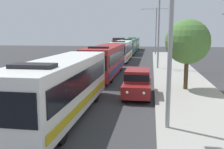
% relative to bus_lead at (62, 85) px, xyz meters
% --- Properties ---
extents(bus_lead, '(2.58, 10.98, 3.21)m').
position_rel_bus_lead_xyz_m(bus_lead, '(0.00, 0.00, 0.00)').
color(bus_lead, silver).
rests_on(bus_lead, ground_plane).
extents(bus_second_in_line, '(2.58, 12.30, 3.21)m').
position_rel_bus_lead_xyz_m(bus_second_in_line, '(0.00, 13.05, 0.00)').
color(bus_second_in_line, maroon).
rests_on(bus_second_in_line, ground_plane).
extents(bus_middle, '(2.58, 11.04, 3.21)m').
position_rel_bus_lead_xyz_m(bus_middle, '(0.00, 26.89, 0.00)').
color(bus_middle, silver).
rests_on(bus_middle, ground_plane).
extents(bus_fourth_in_line, '(2.58, 11.09, 3.21)m').
position_rel_bus_lead_xyz_m(bus_fourth_in_line, '(0.00, 39.51, 0.00)').
color(bus_fourth_in_line, '#33724C').
rests_on(bus_fourth_in_line, ground_plane).
extents(bus_rear, '(2.58, 12.43, 3.21)m').
position_rel_bus_lead_xyz_m(bus_rear, '(0.00, 52.12, 0.00)').
color(bus_rear, '#33724C').
rests_on(bus_rear, ground_plane).
extents(white_suv, '(1.86, 4.53, 1.90)m').
position_rel_bus_lead_xyz_m(white_suv, '(3.70, 4.80, -0.66)').
color(white_suv, maroon).
rests_on(white_suv, ground_plane).
extents(box_truck_oncoming, '(2.35, 6.84, 3.15)m').
position_rel_bus_lead_xyz_m(box_truck_oncoming, '(-3.30, 48.37, 0.01)').
color(box_truck_oncoming, maroon).
rests_on(box_truck_oncoming, ground_plane).
extents(streetlamp_near, '(5.66, 0.28, 7.56)m').
position_rel_bus_lead_xyz_m(streetlamp_near, '(5.40, -1.26, 3.13)').
color(streetlamp_near, gray).
rests_on(streetlamp_near, sidewalk).
extents(streetlamp_mid, '(5.72, 0.28, 8.68)m').
position_rel_bus_lead_xyz_m(streetlamp_mid, '(5.40, 18.61, 3.73)').
color(streetlamp_mid, gray).
rests_on(streetlamp_mid, sidewalk).
extents(streetlamp_far, '(6.05, 0.28, 8.97)m').
position_rel_bus_lead_xyz_m(streetlamp_far, '(5.40, 38.48, 3.91)').
color(streetlamp_far, gray).
rests_on(streetlamp_far, sidewalk).
extents(roadside_tree, '(3.32, 3.32, 5.26)m').
position_rel_bus_lead_xyz_m(roadside_tree, '(7.24, 7.08, 2.04)').
color(roadside_tree, '#4C3823').
rests_on(roadside_tree, sidewalk).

